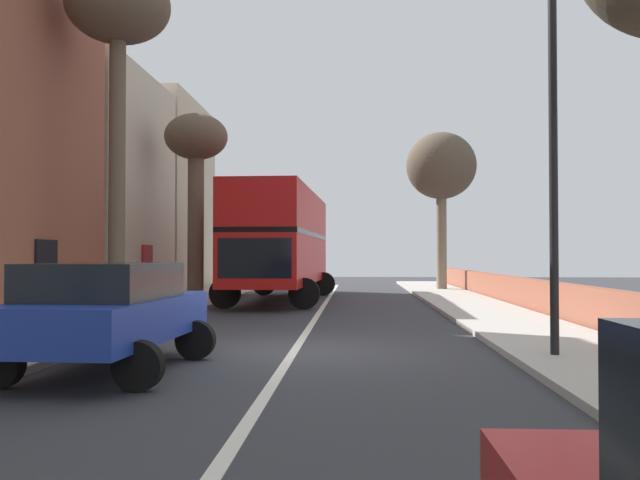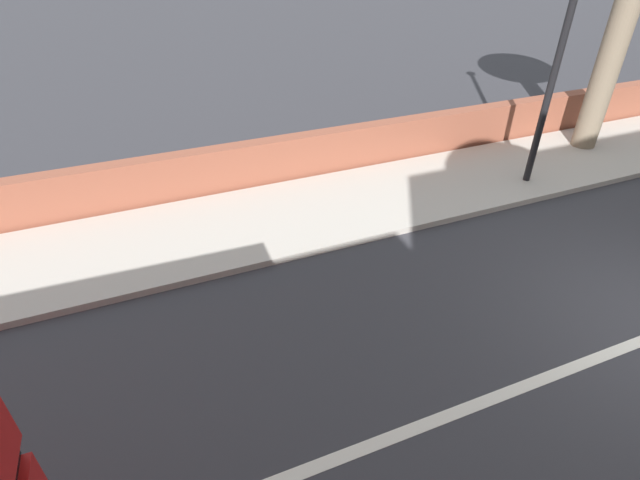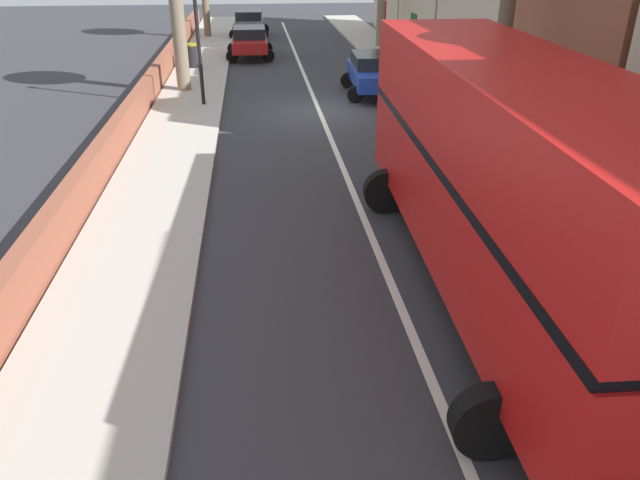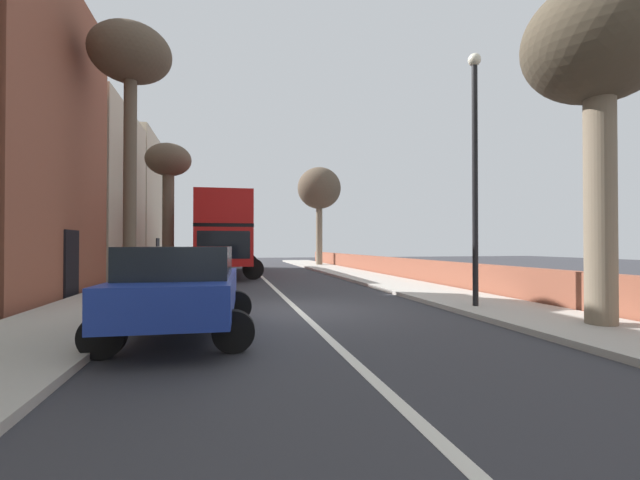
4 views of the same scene
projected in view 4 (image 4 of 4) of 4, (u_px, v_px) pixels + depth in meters
The scene contains 12 objects.
ground_plane at pixel (298, 310), 10.17m from camera, with size 84.00×84.00×0.00m, color #333338.
road_centre_line at pixel (298, 310), 10.17m from camera, with size 0.16×54.00×0.01m, color silver.
sidewalk_left at pixel (82, 315), 9.08m from camera, with size 2.60×60.00×0.12m, color #B2ADA3.
sidewalk_right at pixel (472, 302), 11.26m from camera, with size 2.60×60.00×0.12m, color #B2ADA3.
boundary_wall_right at pixel (520, 284), 11.61m from camera, with size 0.36×54.00×1.00m, color brown.
double_decker_bus at pixel (228, 232), 22.53m from camera, with size 3.81×11.01×4.06m.
parked_car_blue_left_0 at pixel (183, 285), 7.22m from camera, with size 2.59×4.28×1.60m.
street_tree_left_0 at pixel (168, 171), 21.00m from camera, with size 2.29×2.29×6.77m.
street_tree_right_1 at pixel (599, 53), 7.82m from camera, with size 2.77×2.77×6.60m.
street_tree_left_2 at pixel (131, 65), 13.55m from camera, with size 2.63×2.63×8.85m.
street_tree_right_5 at pixel (319, 190), 31.47m from camera, with size 3.36×3.36×7.53m.
lamppost_right at pixel (475, 158), 10.13m from camera, with size 0.32×0.32×6.31m.
Camera 4 is at (-1.72, -10.06, 1.63)m, focal length 22.80 mm.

